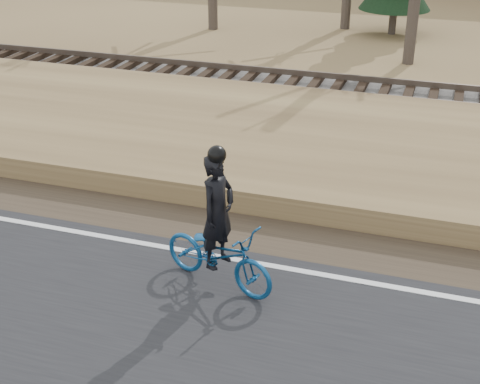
% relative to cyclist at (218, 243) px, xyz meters
% --- Properties ---
extents(cyclist, '(1.99, 1.20, 2.19)m').
position_rel_cyclist_xyz_m(cyclist, '(0.00, 0.00, 0.00)').
color(cyclist, navy).
rests_on(cyclist, road).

